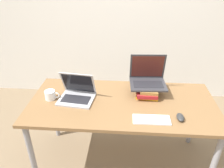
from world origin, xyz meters
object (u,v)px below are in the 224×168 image
object	(u,v)px
mouse	(180,117)
mug	(50,95)
wireless_keyboard	(151,120)
book_stack	(147,90)
laptop_on_books	(148,78)
laptop_left	(77,94)

from	to	relation	value
mouse	mug	bearing A→B (deg)	169.29
wireless_keyboard	mouse	distance (m)	0.23
book_stack	laptop_on_books	xyz separation A→B (m)	(-0.00, 0.06, 0.10)
book_stack	mug	bearing A→B (deg)	-170.73
mouse	mug	size ratio (longest dim) A/B	0.77
laptop_left	laptop_on_books	size ratio (longest dim) A/B	0.97
laptop_on_books	wireless_keyboard	world-z (taller)	laptop_on_books
mouse	laptop_on_books	bearing A→B (deg)	120.06
book_stack	mug	xyz separation A→B (m)	(-0.89, -0.15, -0.00)
laptop_left	mouse	size ratio (longest dim) A/B	3.20
laptop_on_books	mouse	bearing A→B (deg)	-59.94
book_stack	wireless_keyboard	world-z (taller)	book_stack
mug	mouse	bearing A→B (deg)	-10.71
laptop_on_books	wireless_keyboard	distance (m)	0.47
laptop_on_books	mug	bearing A→B (deg)	-167.15
book_stack	laptop_on_books	bearing A→B (deg)	91.65
mouse	mug	world-z (taller)	mug
laptop_left	laptop_on_books	world-z (taller)	laptop_on_books
laptop_left	mouse	world-z (taller)	laptop_left
laptop_left	mug	xyz separation A→B (m)	(-0.24, -0.03, -0.01)
laptop_left	mouse	xyz separation A→B (m)	(0.89, -0.24, -0.03)
laptop_left	mug	bearing A→B (deg)	-174.10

